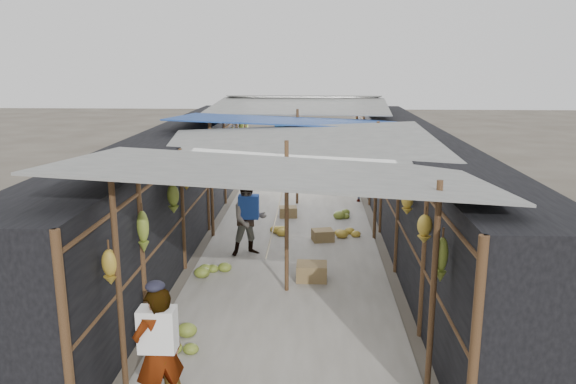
% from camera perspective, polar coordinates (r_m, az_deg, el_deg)
% --- Properties ---
extents(aisle_slab, '(3.60, 16.00, 0.02)m').
position_cam_1_polar(aisle_slab, '(13.05, 0.60, -3.92)').
color(aisle_slab, '#9E998E').
rests_on(aisle_slab, ground).
extents(stall_left, '(1.40, 15.00, 2.30)m').
position_cam_1_polar(stall_left, '(13.13, -11.24, 1.07)').
color(stall_left, black).
rests_on(stall_left, ground).
extents(stall_right, '(1.40, 15.00, 2.30)m').
position_cam_1_polar(stall_right, '(12.95, 12.64, 0.84)').
color(stall_right, black).
rests_on(stall_right, ground).
extents(crate_near, '(0.51, 0.45, 0.27)m').
position_cam_1_polar(crate_near, '(12.28, 3.55, -4.45)').
color(crate_near, olive).
rests_on(crate_near, ground).
extents(crate_mid, '(0.55, 0.44, 0.32)m').
position_cam_1_polar(crate_mid, '(10.15, 2.43, -8.14)').
color(crate_mid, olive).
rests_on(crate_mid, ground).
extents(crate_back, '(0.46, 0.39, 0.28)m').
position_cam_1_polar(crate_back, '(14.10, 0.02, -2.07)').
color(crate_back, olive).
rests_on(crate_back, ground).
extents(black_basin, '(0.65, 0.65, 0.20)m').
position_cam_1_polar(black_basin, '(17.06, 4.52, 0.45)').
color(black_basin, black).
rests_on(black_basin, ground).
extents(vendor_elderly, '(0.66, 0.62, 1.52)m').
position_cam_1_polar(vendor_elderly, '(6.49, -12.98, -15.61)').
color(vendor_elderly, white).
rests_on(vendor_elderly, ground).
extents(shopper_blue, '(0.87, 0.78, 1.49)m').
position_cam_1_polar(shopper_blue, '(11.29, -3.99, -2.81)').
color(shopper_blue, '#2137A7').
rests_on(shopper_blue, ground).
extents(vendor_seated, '(0.38, 0.55, 0.78)m').
position_cam_1_polar(vendor_seated, '(15.70, 7.10, 0.37)').
color(vendor_seated, '#443E3B').
rests_on(vendor_seated, ground).
extents(market_canopy, '(5.62, 15.20, 2.77)m').
position_cam_1_polar(market_canopy, '(12.91, 0.82, 6.78)').
color(market_canopy, brown).
rests_on(market_canopy, ground).
extents(hanging_bananas, '(3.96, 13.62, 0.77)m').
position_cam_1_polar(hanging_bananas, '(12.72, -0.15, 3.34)').
color(hanging_bananas, '#AE8D2C').
rests_on(hanging_bananas, ground).
extents(floor_bananas, '(3.69, 10.02, 0.35)m').
position_cam_1_polar(floor_bananas, '(11.55, -0.76, -5.47)').
color(floor_bananas, '#AE8D2C').
rests_on(floor_bananas, ground).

